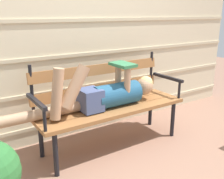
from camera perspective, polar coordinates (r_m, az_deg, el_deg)
ground_plane at (r=2.75m, az=1.86°, el=-13.32°), size 12.00×12.00×0.00m
house_siding at (r=2.97m, az=-5.59°, el=11.32°), size 4.73×0.08×2.21m
park_bench at (r=2.72m, az=-0.82°, el=-2.31°), size 1.59×0.50×0.91m
reclining_person at (r=2.59m, az=-1.64°, el=-0.99°), size 1.66×0.27×0.49m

